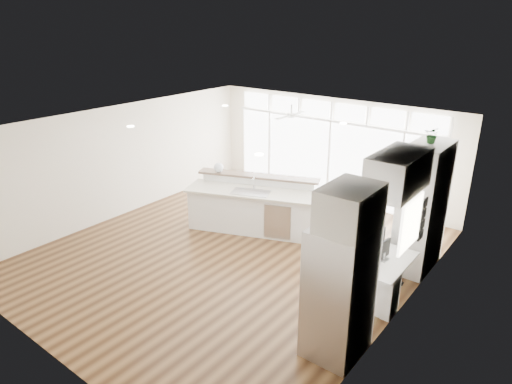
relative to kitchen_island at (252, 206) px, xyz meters
The scene contains 24 objects.
floor 1.30m from the kitchen_island, 71.55° to the right, with size 7.00×8.00×0.02m, color #3F2613.
ceiling 2.40m from the kitchen_island, 71.55° to the right, with size 7.00×8.00×0.02m, color silver.
wall_back 3.03m from the kitchen_island, 82.89° to the left, with size 7.00×0.04×2.70m, color white.
wall_front 5.16m from the kitchen_island, 85.92° to the right, with size 7.00×0.04×2.70m, color white.
wall_left 3.41m from the kitchen_island, 160.87° to the right, with size 0.04×8.00×2.70m, color white.
wall_right 4.08m from the kitchen_island, 15.73° to the right, with size 0.04×8.00×2.70m, color white.
glass_wall 2.91m from the kitchen_island, 82.74° to the left, with size 5.80×0.06×2.08m, color white.
transom_row 3.38m from the kitchen_island, 82.74° to the left, with size 5.90×0.06×0.40m, color white.
desk_window 4.02m from the kitchen_island, 11.65° to the right, with size 0.04×0.85×0.85m, color white.
ceiling_fan 2.55m from the kitchen_island, 94.57° to the left, with size 1.16×1.16×0.32m, color white.
recessed_lights 2.30m from the kitchen_island, 67.77° to the right, with size 3.40×3.00×0.02m, color beige.
oven_cabinet 3.66m from the kitchen_island, 11.39° to the left, with size 0.64×1.20×2.50m, color white.
desk_nook 3.59m from the kitchen_island, 12.72° to the right, with size 0.72×1.30×0.76m, color white.
upper_cabinets 4.02m from the kitchen_island, 12.58° to the right, with size 0.64×1.30×0.64m, color white.
refrigerator 4.26m from the kitchen_island, 35.07° to the right, with size 0.76×0.90×2.00m, color #B6B6BB.
fridge_cabinet 4.62m from the kitchen_island, 34.61° to the right, with size 0.64×0.90×0.60m, color white.
framed_photos 3.91m from the kitchen_island, ahead, with size 0.06×0.22×0.80m, color black.
kitchen_island is the anchor object (origin of this frame).
rug 3.56m from the kitchen_island, 23.24° to the right, with size 0.95×0.68×0.01m, color #362411.
office_chair 3.34m from the kitchen_island, ahead, with size 0.49×0.45×0.94m, color black.
fishbowl 1.25m from the kitchen_island, behind, with size 0.23×0.23×0.23m, color silver.
monitor 3.52m from the kitchen_island, 13.01° to the right, with size 0.07×0.43×0.36m, color black.
keyboard 3.34m from the kitchen_island, 13.66° to the right, with size 0.13×0.34×0.02m, color white.
potted_plant 4.13m from the kitchen_island, 11.39° to the left, with size 0.28×0.31×0.24m, color #225122.
Camera 1 is at (5.54, -6.40, 4.63)m, focal length 32.00 mm.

